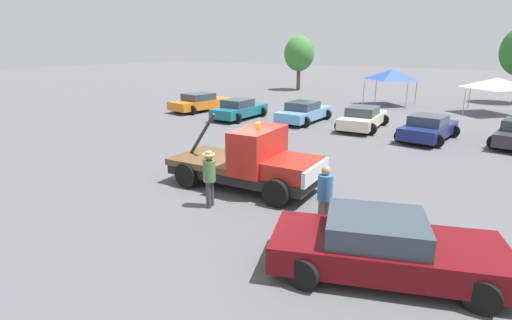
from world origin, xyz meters
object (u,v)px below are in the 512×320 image
object	(u,v)px
person_near_truck	(325,194)
parked_car_cream	(363,118)
person_at_hood	(209,175)
traffic_cone	(271,142)
parked_car_teal	(239,109)
canopy_tent_blue	(392,75)
parked_car_skyblue	(304,112)
parked_car_orange	(201,102)
tow_truck	(252,163)
foreground_car	(384,247)
canopy_tent_white	(497,83)
tree_left	(299,54)
parked_car_navy	(428,128)

from	to	relation	value
person_near_truck	parked_car_cream	distance (m)	14.19
person_at_hood	traffic_cone	bearing A→B (deg)	92.28
person_at_hood	parked_car_teal	bearing A→B (deg)	107.38
canopy_tent_blue	parked_car_teal	bearing A→B (deg)	-120.22
parked_car_teal	parked_car_skyblue	bearing A→B (deg)	-72.41
parked_car_orange	parked_car_skyblue	bearing A→B (deg)	-79.80
person_near_truck	parked_car_orange	size ratio (longest dim) A/B	0.35
tow_truck	parked_car_teal	bearing A→B (deg)	124.04
person_at_hood	traffic_cone	world-z (taller)	person_at_hood
foreground_car	parked_car_skyblue	bearing A→B (deg)	102.44
parked_car_cream	canopy_tent_white	bearing A→B (deg)	-34.70
person_near_truck	parked_car_cream	bearing A→B (deg)	-51.25
person_near_truck	parked_car_skyblue	distance (m)	15.61
person_at_hood	tree_left	bearing A→B (deg)	98.05
parked_car_teal	foreground_car	bearing A→B (deg)	-135.27
parked_car_navy	tree_left	size ratio (longest dim) A/B	0.77
tow_truck	foreground_car	distance (m)	6.15
parked_car_teal	traffic_cone	world-z (taller)	parked_car_teal
person_at_hood	tree_left	distance (m)	33.58
parked_car_teal	traffic_cone	distance (m)	7.93
person_at_hood	canopy_tent_white	xyz separation A→B (m)	(6.41, 24.30, 1.16)
person_at_hood	parked_car_navy	distance (m)	13.68
person_near_truck	canopy_tent_white	bearing A→B (deg)	-71.92
foreground_car	tree_left	world-z (taller)	tree_left
foreground_car	parked_car_cream	size ratio (longest dim) A/B	1.11
parked_car_orange	parked_car_teal	world-z (taller)	same
person_near_truck	person_at_hood	world-z (taller)	person_near_truck
tow_truck	traffic_cone	bearing A→B (deg)	111.23
person_at_hood	parked_car_navy	xyz separation A→B (m)	(3.98, 13.08, -0.39)
foreground_car	parked_car_orange	world-z (taller)	same
person_near_truck	parked_car_cream	xyz separation A→B (m)	(-3.43, 13.76, -0.39)
tow_truck	parked_car_cream	distance (m)	12.05
person_near_truck	parked_car_navy	size ratio (longest dim) A/B	0.40
parked_car_skyblue	canopy_tent_white	bearing A→B (deg)	-43.99
parked_car_teal	tree_left	xyz separation A→B (m)	(-4.70, 18.12, 3.20)
canopy_tent_blue	canopy_tent_white	bearing A→B (deg)	-2.77
foreground_car	person_near_truck	distance (m)	2.37
person_at_hood	foreground_car	bearing A→B (deg)	-23.73
parked_car_cream	traffic_cone	distance (m)	7.14
person_at_hood	canopy_tent_blue	xyz separation A→B (m)	(-1.01, 24.66, 1.44)
parked_car_orange	parked_car_skyblue	xyz separation A→B (m)	(8.52, 0.07, -0.00)
foreground_car	canopy_tent_white	world-z (taller)	canopy_tent_white
tow_truck	foreground_car	size ratio (longest dim) A/B	1.03
parked_car_teal	parked_car_cream	bearing A→B (deg)	-80.58
person_at_hood	parked_car_skyblue	world-z (taller)	person_at_hood
parked_car_navy	traffic_cone	xyz separation A→B (m)	(-6.14, -5.69, -0.39)
foreground_car	person_at_hood	size ratio (longest dim) A/B	2.98
parked_car_skyblue	tree_left	distance (m)	19.31
parked_car_cream	tree_left	world-z (taller)	tree_left
parked_car_navy	canopy_tent_white	distance (m)	11.58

